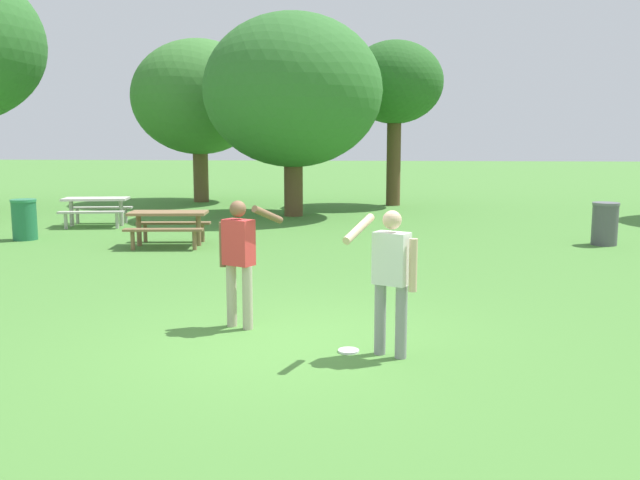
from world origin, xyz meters
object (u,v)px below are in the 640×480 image
trash_can_beside_table (605,224)px  frisbee (349,351)px  person_thrower (391,272)px  person_catcher (239,254)px  tree_broad_center (199,98)px  tree_slender_mid (395,84)px  trash_can_further_along (24,219)px  picnic_table_near (168,221)px  picnic_table_far (96,205)px  tree_far_right (293,91)px

trash_can_beside_table → frisbee: bearing=-123.3°
person_thrower → person_catcher: size_ratio=1.00×
tree_broad_center → tree_slender_mid: 7.14m
frisbee → tree_broad_center: bearing=109.4°
person_thrower → trash_can_beside_table: person_thrower is taller
person_thrower → trash_can_further_along: (-8.45, 8.06, -0.48)m
picnic_table_near → person_catcher: bearing=-65.8°
picnic_table_near → tree_slender_mid: tree_slender_mid is taller
person_thrower → picnic_table_near: 8.86m
person_thrower → tree_broad_center: 19.15m
picnic_table_far → trash_can_beside_table: 12.94m
person_catcher → frisbee: 1.94m
trash_can_beside_table → tree_broad_center: size_ratio=0.16×
trash_can_further_along → tree_broad_center: bearing=79.6°
tree_broad_center → tree_far_right: (3.97, -4.24, -0.05)m
trash_can_further_along → tree_slender_mid: bearing=45.2°
trash_can_beside_table → trash_can_further_along: size_ratio=1.00×
trash_can_further_along → tree_slender_mid: (8.87, 8.92, 3.72)m
person_catcher → person_thrower: bearing=-28.4°
frisbee → tree_slender_mid: bearing=87.0°
person_thrower → trash_can_beside_table: size_ratio=1.71×
picnic_table_near → tree_far_right: tree_far_right is taller
tree_slender_mid → picnic_table_far: bearing=-142.3°
trash_can_beside_table → tree_far_right: tree_far_right is taller
person_catcher → tree_broad_center: 17.60m
person_thrower → trash_can_beside_table: bearing=59.3°
trash_can_further_along → tree_broad_center: (1.78, 9.67, 3.33)m
person_catcher → picnic_table_far: bearing=121.4°
picnic_table_far → trash_can_beside_table: trash_can_beside_table is taller
frisbee → tree_far_right: tree_far_right is taller
picnic_table_near → frisbee: bearing=-59.5°
trash_can_further_along → picnic_table_near: bearing=-9.5°
picnic_table_far → tree_broad_center: bearing=81.2°
tree_far_right → trash_can_further_along: bearing=-136.7°
person_catcher → trash_can_further_along: 9.63m
person_catcher → picnic_table_far: 11.28m
person_thrower → tree_far_right: tree_far_right is taller
picnic_table_far → tree_far_right: tree_far_right is taller
tree_broad_center → tree_far_right: 5.81m
frisbee → person_thrower: bearing=-14.2°
tree_far_right → tree_slender_mid: bearing=48.2°
person_catcher → tree_broad_center: size_ratio=0.28×
person_catcher → tree_broad_center: (-4.78, 16.70, 2.85)m
person_catcher → frisbee: size_ratio=6.79×
trash_can_further_along → tree_broad_center: size_ratio=0.16×
frisbee → tree_broad_center: 19.05m
frisbee → tree_slender_mid: (0.89, 16.86, 4.19)m
picnic_table_far → trash_can_beside_table: bearing=-10.1°
tree_far_right → tree_slender_mid: tree_far_right is taller
picnic_table_near → trash_can_further_along: 3.72m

